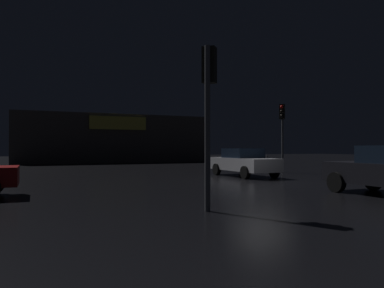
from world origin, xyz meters
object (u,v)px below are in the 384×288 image
Objects in this scene: traffic_signal_main at (282,122)px; car_near at (244,162)px; store_building at (111,139)px; traffic_signal_opposite at (209,92)px.

car_near is at bearing -157.59° from traffic_signal_main.
car_near is (2.06, -23.38, -1.71)m from store_building.
traffic_signal_main is at bearing 22.41° from car_near.
traffic_signal_opposite is 11.32m from car_near.
car_near is at bearing 53.46° from traffic_signal_opposite.
traffic_signal_main is 1.05× the size of traffic_signal_opposite.
traffic_signal_opposite is at bearing -134.67° from traffic_signal_main.
store_building is at bearing 104.85° from traffic_signal_main.
store_building is 22.61m from traffic_signal_main.
traffic_signal_opposite is at bearing -126.54° from car_near.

